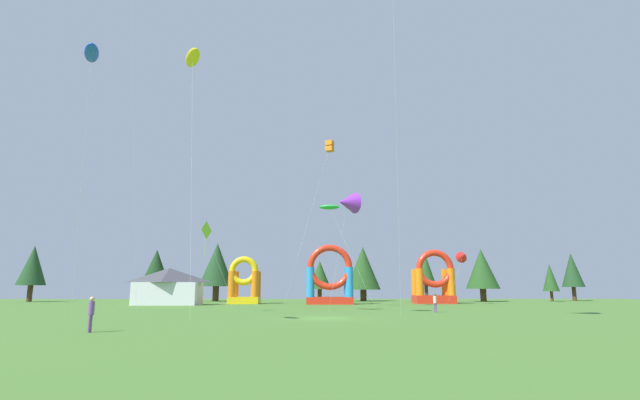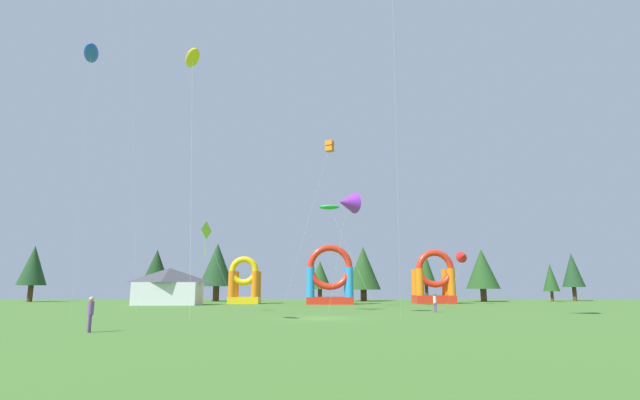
{
  "view_description": "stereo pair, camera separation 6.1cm",
  "coord_description": "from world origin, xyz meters",
  "px_view_note": "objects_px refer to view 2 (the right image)",
  "views": [
    {
      "loc": [
        -0.91,
        -33.47,
        2.06
      ],
      "look_at": [
        0.0,
        15.17,
        11.2
      ],
      "focal_mm": 26.37,
      "sensor_mm": 36.0,
      "label": 1
    },
    {
      "loc": [
        -0.85,
        -33.47,
        2.06
      ],
      "look_at": [
        0.0,
        15.17,
        11.2
      ],
      "focal_mm": 26.37,
      "sensor_mm": 36.0,
      "label": 2
    }
  ],
  "objects_px": {
    "kite_green_parafoil": "(329,207)",
    "inflatable_yellow_castle": "(244,285)",
    "kite_red_delta": "(463,256)",
    "kite_purple_delta": "(347,203)",
    "kite_blue_parafoil": "(91,54)",
    "inflatable_blue_arch": "(330,282)",
    "kite_orange_box": "(330,146)",
    "kite_lime_diamond": "(205,232)",
    "person_midfield": "(91,311)",
    "kite_yellow_parafoil": "(192,58)",
    "inflatable_red_slide": "(434,284)",
    "festival_tent": "(169,286)",
    "person_far_side": "(435,301)"
  },
  "relations": [
    {
      "from": "kite_orange_box",
      "to": "festival_tent",
      "type": "relative_size",
      "value": 2.35
    },
    {
      "from": "inflatable_blue_arch",
      "to": "kite_green_parafoil",
      "type": "bearing_deg",
      "value": -92.19
    },
    {
      "from": "kite_yellow_parafoil",
      "to": "kite_red_delta",
      "type": "xyz_separation_m",
      "value": [
        29.32,
        24.19,
        -14.56
      ]
    },
    {
      "from": "kite_blue_parafoil",
      "to": "kite_orange_box",
      "type": "relative_size",
      "value": 0.86
    },
    {
      "from": "festival_tent",
      "to": "kite_yellow_parafoil",
      "type": "bearing_deg",
      "value": -71.53
    },
    {
      "from": "kite_green_parafoil",
      "to": "kite_orange_box",
      "type": "xyz_separation_m",
      "value": [
        -0.04,
        -2.1,
        6.53
      ]
    },
    {
      "from": "kite_green_parafoil",
      "to": "inflatable_blue_arch",
      "type": "relative_size",
      "value": 1.5
    },
    {
      "from": "person_midfield",
      "to": "kite_yellow_parafoil",
      "type": "bearing_deg",
      "value": -4.77
    },
    {
      "from": "person_midfield",
      "to": "inflatable_yellow_castle",
      "type": "height_order",
      "value": "inflatable_yellow_castle"
    },
    {
      "from": "festival_tent",
      "to": "kite_blue_parafoil",
      "type": "bearing_deg",
      "value": -81.59
    },
    {
      "from": "kite_green_parafoil",
      "to": "kite_purple_delta",
      "type": "xyz_separation_m",
      "value": [
        1.0,
        -13.36,
        -1.89
      ]
    },
    {
      "from": "kite_orange_box",
      "to": "inflatable_red_slide",
      "type": "height_order",
      "value": "kite_orange_box"
    },
    {
      "from": "kite_red_delta",
      "to": "kite_orange_box",
      "type": "distance_m",
      "value": 23.11
    },
    {
      "from": "kite_purple_delta",
      "to": "inflatable_blue_arch",
      "type": "relative_size",
      "value": 1.32
    },
    {
      "from": "kite_green_parafoil",
      "to": "inflatable_yellow_castle",
      "type": "xyz_separation_m",
      "value": [
        -11.04,
        11.92,
        -8.68
      ]
    },
    {
      "from": "kite_blue_parafoil",
      "to": "inflatable_yellow_castle",
      "type": "distance_m",
      "value": 41.36
    },
    {
      "from": "kite_lime_diamond",
      "to": "kite_red_delta",
      "type": "bearing_deg",
      "value": 32.56
    },
    {
      "from": "kite_blue_parafoil",
      "to": "person_midfield",
      "type": "height_order",
      "value": "kite_blue_parafoil"
    },
    {
      "from": "kite_lime_diamond",
      "to": "person_midfield",
      "type": "relative_size",
      "value": 4.58
    },
    {
      "from": "kite_red_delta",
      "to": "kite_purple_delta",
      "type": "relative_size",
      "value": 0.69
    },
    {
      "from": "kite_purple_delta",
      "to": "kite_yellow_parafoil",
      "type": "bearing_deg",
      "value": -166.41
    },
    {
      "from": "kite_blue_parafoil",
      "to": "inflatable_blue_arch",
      "type": "bearing_deg",
      "value": 67.63
    },
    {
      "from": "kite_lime_diamond",
      "to": "inflatable_blue_arch",
      "type": "height_order",
      "value": "inflatable_blue_arch"
    },
    {
      "from": "inflatable_red_slide",
      "to": "festival_tent",
      "type": "bearing_deg",
      "value": -172.73
    },
    {
      "from": "kite_blue_parafoil",
      "to": "kite_green_parafoil",
      "type": "bearing_deg",
      "value": 61.5
    },
    {
      "from": "person_midfield",
      "to": "festival_tent",
      "type": "xyz_separation_m",
      "value": [
        -7.4,
        36.94,
        1.29
      ]
    },
    {
      "from": "person_midfield",
      "to": "inflatable_blue_arch",
      "type": "distance_m",
      "value": 41.06
    },
    {
      "from": "person_midfield",
      "to": "kite_red_delta",
      "type": "bearing_deg",
      "value": -40.91
    },
    {
      "from": "kite_green_parafoil",
      "to": "kite_purple_delta",
      "type": "bearing_deg",
      "value": -85.7
    },
    {
      "from": "kite_green_parafoil",
      "to": "kite_red_delta",
      "type": "height_order",
      "value": "kite_green_parafoil"
    },
    {
      "from": "kite_purple_delta",
      "to": "festival_tent",
      "type": "relative_size",
      "value": 1.3
    },
    {
      "from": "kite_purple_delta",
      "to": "kite_lime_diamond",
      "type": "height_order",
      "value": "kite_purple_delta"
    },
    {
      "from": "kite_red_delta",
      "to": "kite_lime_diamond",
      "type": "bearing_deg",
      "value": -147.44
    },
    {
      "from": "inflatable_yellow_castle",
      "to": "festival_tent",
      "type": "bearing_deg",
      "value": -153.78
    },
    {
      "from": "kite_yellow_parafoil",
      "to": "kite_orange_box",
      "type": "distance_m",
      "value": 18.87
    },
    {
      "from": "kite_red_delta",
      "to": "person_far_side",
      "type": "relative_size",
      "value": 4.36
    },
    {
      "from": "kite_yellow_parafoil",
      "to": "kite_blue_parafoil",
      "type": "xyz_separation_m",
      "value": [
        -2.89,
        -10.71,
        -5.33
      ]
    },
    {
      "from": "kite_yellow_parafoil",
      "to": "inflatable_red_slide",
      "type": "distance_m",
      "value": 42.84
    },
    {
      "from": "kite_blue_parafoil",
      "to": "inflatable_blue_arch",
      "type": "xyz_separation_m",
      "value": [
        15.13,
        36.75,
        -12.46
      ]
    },
    {
      "from": "person_midfield",
      "to": "kite_blue_parafoil",
      "type": "bearing_deg",
      "value": 43.86
    },
    {
      "from": "kite_purple_delta",
      "to": "festival_tent",
      "type": "bearing_deg",
      "value": 134.98
    },
    {
      "from": "kite_purple_delta",
      "to": "kite_lime_diamond",
      "type": "bearing_deg",
      "value": 168.31
    },
    {
      "from": "kite_purple_delta",
      "to": "kite_orange_box",
      "type": "relative_size",
      "value": 0.55
    },
    {
      "from": "kite_blue_parafoil",
      "to": "inflatable_red_slide",
      "type": "bearing_deg",
      "value": 53.1
    },
    {
      "from": "inflatable_yellow_castle",
      "to": "kite_orange_box",
      "type": "bearing_deg",
      "value": -51.85
    },
    {
      "from": "kite_green_parafoil",
      "to": "kite_blue_parafoil",
      "type": "xyz_separation_m",
      "value": [
        -14.76,
        -27.19,
        4.27
      ]
    },
    {
      "from": "person_far_side",
      "to": "inflatable_red_slide",
      "type": "xyz_separation_m",
      "value": [
        5.91,
        22.94,
        1.72
      ]
    },
    {
      "from": "inflatable_red_slide",
      "to": "kite_purple_delta",
      "type": "bearing_deg",
      "value": -118.28
    },
    {
      "from": "kite_lime_diamond",
      "to": "kite_orange_box",
      "type": "relative_size",
      "value": 0.42
    },
    {
      "from": "kite_blue_parafoil",
      "to": "inflatable_blue_arch",
      "type": "height_order",
      "value": "kite_blue_parafoil"
    }
  ]
}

